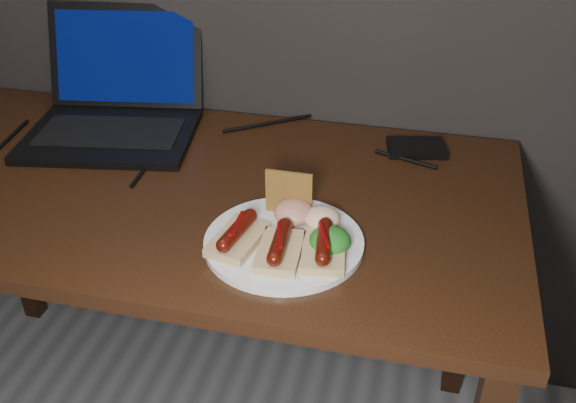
{
  "coord_description": "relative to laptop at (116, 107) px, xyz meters",
  "views": [
    {
      "loc": [
        0.5,
        0.36,
        1.4
      ],
      "look_at": [
        0.28,
        1.26,
        0.82
      ],
      "focal_mm": 40.0,
      "sensor_mm": 36.0,
      "label": 1
    }
  ],
  "objects": [
    {
      "name": "coleslaw_mound",
      "position": [
        0.54,
        -0.31,
        -0.02
      ],
      "size": [
        0.06,
        0.06,
        0.04
      ],
      "primitive_type": "ellipsoid",
      "color": "silver",
      "rests_on": "plate"
    },
    {
      "name": "desk",
      "position": [
        0.2,
        -0.21,
        -0.14
      ],
      "size": [
        1.4,
        0.7,
        0.75
      ],
      "color": "#311D0C",
      "rests_on": "ground"
    },
    {
      "name": "laptop",
      "position": [
        0.0,
        0.0,
        0.0
      ],
      "size": [
        0.42,
        0.42,
        0.25
      ],
      "color": "black",
      "rests_on": "desk"
    },
    {
      "name": "crispbread",
      "position": [
        0.47,
        -0.28,
        0.0
      ],
      "size": [
        0.08,
        0.01,
        0.08
      ],
      "primitive_type": "cube",
      "color": "#9C6A2A",
      "rests_on": "plate"
    },
    {
      "name": "desk_cables",
      "position": [
        0.2,
        -0.05,
        -0.05
      ],
      "size": [
        0.96,
        0.41,
        0.01
      ],
      "color": "black",
      "rests_on": "desk"
    },
    {
      "name": "salsa_mound",
      "position": [
        0.49,
        -0.3,
        -0.02
      ],
      "size": [
        0.07,
        0.07,
        0.04
      ],
      "primitive_type": "ellipsoid",
      "color": "#A51410",
      "rests_on": "plate"
    },
    {
      "name": "salad_greens",
      "position": [
        0.57,
        -0.37,
        -0.02
      ],
      "size": [
        0.07,
        0.07,
        0.04
      ],
      "primitive_type": "ellipsoid",
      "color": "#185110",
      "rests_on": "plate"
    },
    {
      "name": "bread_sausage_right",
      "position": [
        0.56,
        -0.39,
        -0.02
      ],
      "size": [
        0.09,
        0.12,
        0.04
      ],
      "color": "#E1C984",
      "rests_on": "plate"
    },
    {
      "name": "plate",
      "position": [
        0.48,
        -0.36,
        -0.05
      ],
      "size": [
        0.33,
        0.33,
        0.01
      ],
      "primitive_type": "cylinder",
      "rotation": [
        0.0,
        0.0,
        0.23
      ],
      "color": "silver",
      "rests_on": "desk"
    },
    {
      "name": "bread_sausage_center",
      "position": [
        0.49,
        -0.4,
        -0.02
      ],
      "size": [
        0.08,
        0.12,
        0.04
      ],
      "color": "#E1C984",
      "rests_on": "plate"
    },
    {
      "name": "hard_drive",
      "position": [
        0.68,
        0.04,
        -0.04
      ],
      "size": [
        0.14,
        0.11,
        0.02
      ],
      "primitive_type": "cube",
      "rotation": [
        0.0,
        0.0,
        0.21
      ],
      "color": "black",
      "rests_on": "desk"
    },
    {
      "name": "bread_sausage_left",
      "position": [
        0.41,
        -0.39,
        -0.02
      ],
      "size": [
        0.09,
        0.13,
        0.04
      ],
      "color": "#E1C984",
      "rests_on": "plate"
    }
  ]
}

